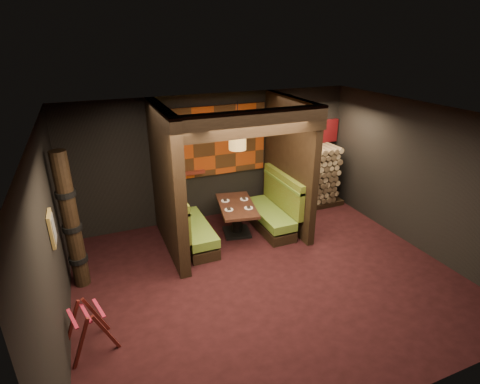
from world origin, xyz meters
name	(u,v)px	position (x,y,z in m)	size (l,w,h in m)	color
floor	(268,278)	(0.00, 0.00, -0.01)	(6.50, 5.50, 0.02)	black
ceiling	(274,118)	(0.00, 0.00, 2.86)	(6.50, 5.50, 0.02)	black
wall_back	(215,158)	(0.00, 2.76, 1.43)	(6.50, 0.02, 2.85)	black
wall_front	(395,312)	(0.00, -2.76, 1.43)	(6.50, 0.02, 2.85)	black
wall_left	(51,245)	(-3.26, 0.00, 1.43)	(0.02, 5.50, 2.85)	black
wall_right	(420,178)	(3.26, 0.00, 1.43)	(0.02, 5.50, 2.85)	black
partition_left	(167,183)	(-1.35, 1.65, 1.43)	(0.20, 2.20, 2.85)	black
partition_right	(289,164)	(1.30, 1.70, 1.43)	(0.15, 2.10, 2.85)	black
header_beam	(252,124)	(-0.02, 0.70, 2.63)	(2.85, 0.18, 0.44)	black
tapa_back_panel	(214,141)	(-0.02, 2.71, 1.82)	(2.40, 0.06, 1.55)	#96350D
tapa_side_panel	(169,158)	(-1.23, 1.82, 1.85)	(0.04, 1.85, 1.45)	#96350D
lacquer_shelf	(191,173)	(-0.60, 2.65, 1.18)	(0.60, 0.12, 0.07)	#5E1F15
booth_bench_left	(190,227)	(-0.96, 1.65, 0.40)	(0.68, 1.60, 1.14)	black
booth_bench_right	(273,211)	(0.93, 1.65, 0.40)	(0.68, 1.60, 1.14)	black
dining_table	(237,214)	(0.09, 1.69, 0.46)	(0.95, 1.43, 0.69)	black
place_settings	(237,204)	(0.09, 1.69, 0.71)	(0.67, 0.70, 0.03)	white
pendant_lamp	(237,138)	(0.09, 1.64, 2.14)	(0.34, 0.34, 0.94)	olive
framed_picture	(52,229)	(-3.22, 0.10, 1.62)	(0.05, 0.36, 0.46)	olive
luggage_rack	(89,327)	(-2.97, -0.50, 0.36)	(0.76, 0.62, 0.73)	#4A1310
totem_column	(71,223)	(-3.05, 1.10, 1.19)	(0.31, 0.31, 2.40)	black
firewood_stack	(309,177)	(2.29, 2.35, 0.75)	(1.73, 0.70, 1.50)	black
mosaic_header	(305,133)	(2.29, 2.68, 1.78)	(1.83, 0.10, 0.56)	maroon
bay_front_post	(286,160)	(1.39, 1.96, 1.43)	(0.08, 0.08, 2.85)	black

